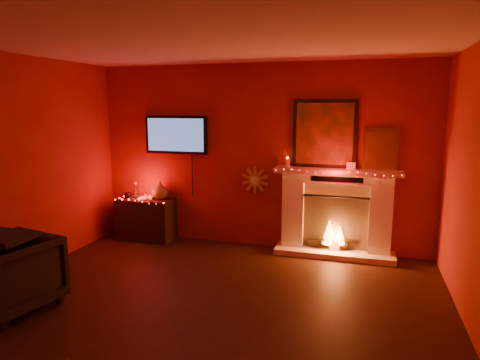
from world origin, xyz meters
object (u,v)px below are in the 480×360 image
(tv, at_px, (176,135))
(console_table, at_px, (147,216))
(fireplace, at_px, (335,204))
(armchair, at_px, (9,274))
(sunburst_clock, at_px, (255,180))

(tv, xyz_separation_m, console_table, (-0.45, -0.19, -1.28))
(fireplace, bearing_deg, tv, 178.50)
(console_table, height_order, armchair, console_table)
(tv, relative_size, console_table, 1.34)
(tv, height_order, sunburst_clock, tv)
(fireplace, distance_m, console_table, 2.91)
(fireplace, relative_size, armchair, 2.62)
(fireplace, bearing_deg, console_table, -177.51)
(armchair, bearing_deg, sunburst_clock, 67.67)
(tv, height_order, console_table, tv)
(fireplace, height_order, tv, fireplace)
(fireplace, relative_size, console_table, 2.35)
(fireplace, xyz_separation_m, tv, (-2.44, 0.06, 0.92))
(tv, bearing_deg, console_table, -157.01)
(tv, distance_m, armchair, 3.08)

